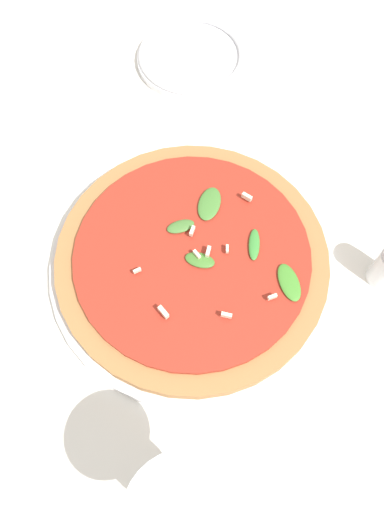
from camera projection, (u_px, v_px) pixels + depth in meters
name	position (u px, v px, depth m)	size (l,w,h in m)	color
ground_plane	(217.00, 250.00, 0.61)	(6.00, 6.00, 0.00)	silver
pizza_arugula_main	(192.00, 261.00, 0.59)	(0.34, 0.34, 0.05)	white
side_plate_white	(191.00, 57.00, 0.74)	(0.16, 0.16, 0.02)	white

